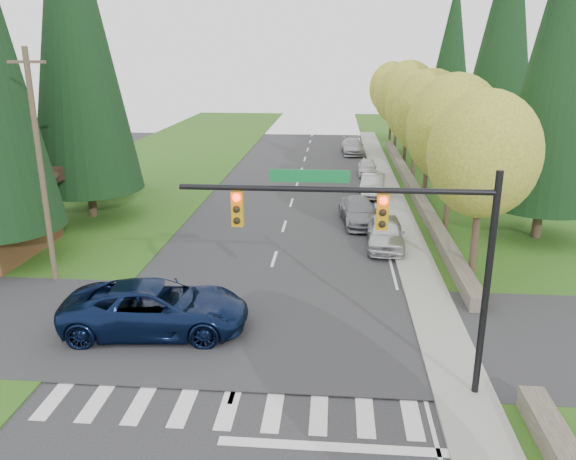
# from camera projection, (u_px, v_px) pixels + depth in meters

# --- Properties ---
(grass_east) EXTENTS (14.00, 110.00, 0.06)m
(grass_east) POSITION_uv_depth(u_px,v_px,m) (516.00, 237.00, 30.99)
(grass_east) COLOR #2D5516
(grass_east) RESTS_ON ground
(grass_west) EXTENTS (14.00, 110.00, 0.06)m
(grass_west) POSITION_uv_depth(u_px,v_px,m) (63.00, 225.00, 33.07)
(grass_west) COLOR #2D5516
(grass_west) RESTS_ON ground
(cross_street) EXTENTS (120.00, 8.00, 0.10)m
(cross_street) POSITION_uv_depth(u_px,v_px,m) (252.00, 330.00, 20.64)
(cross_street) COLOR #28282B
(cross_street) RESTS_ON ground
(sidewalk_east) EXTENTS (1.80, 80.00, 0.13)m
(sidewalk_east) POSITION_uv_depth(u_px,v_px,m) (401.00, 223.00, 33.37)
(sidewalk_east) COLOR gray
(sidewalk_east) RESTS_ON ground
(curb_east) EXTENTS (0.20, 80.00, 0.13)m
(curb_east) POSITION_uv_depth(u_px,v_px,m) (387.00, 223.00, 33.44)
(curb_east) COLOR gray
(curb_east) RESTS_ON ground
(stone_wall_north) EXTENTS (0.70, 40.00, 0.70)m
(stone_wall_north) POSITION_uv_depth(u_px,v_px,m) (413.00, 188.00, 40.75)
(stone_wall_north) COLOR #4C4438
(stone_wall_north) RESTS_ON ground
(traffic_signal) EXTENTS (8.70, 0.37, 6.80)m
(traffic_signal) POSITION_uv_depth(u_px,v_px,m) (387.00, 234.00, 15.46)
(traffic_signal) COLOR black
(traffic_signal) RESTS_ON ground
(utility_pole) EXTENTS (1.60, 0.24, 10.00)m
(utility_pole) POSITION_uv_depth(u_px,v_px,m) (41.00, 167.00, 23.65)
(utility_pole) COLOR #473828
(utility_pole) RESTS_ON ground
(decid_tree_0) EXTENTS (4.80, 4.80, 8.37)m
(decid_tree_0) POSITION_uv_depth(u_px,v_px,m) (484.00, 155.00, 23.92)
(decid_tree_0) COLOR #38281C
(decid_tree_0) RESTS_ON ground
(decid_tree_1) EXTENTS (5.20, 5.20, 8.80)m
(decid_tree_1) POSITION_uv_depth(u_px,v_px,m) (454.00, 129.00, 30.50)
(decid_tree_1) COLOR #38281C
(decid_tree_1) RESTS_ON ground
(decid_tree_2) EXTENTS (5.00, 5.00, 8.82)m
(decid_tree_2) POSITION_uv_depth(u_px,v_px,m) (430.00, 113.00, 37.13)
(decid_tree_2) COLOR #38281C
(decid_tree_2) RESTS_ON ground
(decid_tree_3) EXTENTS (5.00, 5.00, 8.55)m
(decid_tree_3) POSITION_uv_depth(u_px,v_px,m) (417.00, 107.00, 43.85)
(decid_tree_3) COLOR #38281C
(decid_tree_3) RESTS_ON ground
(decid_tree_4) EXTENTS (5.40, 5.40, 9.18)m
(decid_tree_4) POSITION_uv_depth(u_px,v_px,m) (408.00, 96.00, 50.37)
(decid_tree_4) COLOR #38281C
(decid_tree_4) RESTS_ON ground
(decid_tree_5) EXTENTS (4.80, 4.80, 8.30)m
(decid_tree_5) POSITION_uv_depth(u_px,v_px,m) (398.00, 96.00, 57.20)
(decid_tree_5) COLOR #38281C
(decid_tree_5) RESTS_ON ground
(decid_tree_6) EXTENTS (5.20, 5.20, 8.86)m
(decid_tree_6) POSITION_uv_depth(u_px,v_px,m) (392.00, 89.00, 63.74)
(decid_tree_6) COLOR #38281C
(decid_tree_6) RESTS_ON ground
(conifer_w_c) EXTENTS (6.46, 6.46, 20.80)m
(conifer_w_c) POSITION_uv_depth(u_px,v_px,m) (73.00, 24.00, 31.49)
(conifer_w_c) COLOR #38281C
(conifer_w_c) RESTS_ON ground
(conifer_w_e) EXTENTS (5.78, 5.78, 18.80)m
(conifer_w_e) POSITION_uv_depth(u_px,v_px,m) (86.00, 44.00, 37.66)
(conifer_w_e) COLOR #38281C
(conifer_w_e) RESTS_ON ground
(conifer_e_a) EXTENTS (5.44, 5.44, 17.80)m
(conifer_e_a) POSITION_uv_depth(u_px,v_px,m) (561.00, 52.00, 27.97)
(conifer_e_a) COLOR #38281C
(conifer_e_a) RESTS_ON ground
(conifer_e_b) EXTENTS (6.12, 6.12, 19.80)m
(conifer_e_b) POSITION_uv_depth(u_px,v_px,m) (505.00, 38.00, 40.89)
(conifer_e_b) COLOR #38281C
(conifer_e_b) RESTS_ON ground
(conifer_e_c) EXTENTS (5.10, 5.10, 16.80)m
(conifer_e_c) POSITION_uv_depth(u_px,v_px,m) (452.00, 58.00, 54.72)
(conifer_e_c) COLOR #38281C
(conifer_e_c) RESTS_ON ground
(suv_navy) EXTENTS (6.88, 3.64, 1.84)m
(suv_navy) POSITION_uv_depth(u_px,v_px,m) (157.00, 308.00, 20.32)
(suv_navy) COLOR #0B1738
(suv_navy) RESTS_ON ground
(parked_car_a) EXTENTS (2.08, 4.74, 1.59)m
(parked_car_a) POSITION_uv_depth(u_px,v_px,m) (385.00, 233.00, 29.19)
(parked_car_a) COLOR silver
(parked_car_a) RESTS_ON ground
(parked_car_b) EXTENTS (2.61, 5.26, 1.47)m
(parked_car_b) POSITION_uv_depth(u_px,v_px,m) (359.00, 211.00, 33.37)
(parked_car_b) COLOR gray
(parked_car_b) RESTS_ON ground
(parked_car_c) EXTENTS (2.11, 4.64, 1.48)m
(parked_car_c) POSITION_uv_depth(u_px,v_px,m) (373.00, 185.00, 39.92)
(parked_car_c) COLOR #B0B0B5
(parked_car_c) RESTS_ON ground
(parked_car_d) EXTENTS (1.62, 3.89, 1.32)m
(parked_car_d) POSITION_uv_depth(u_px,v_px,m) (367.00, 167.00, 46.60)
(parked_car_d) COLOR silver
(parked_car_d) RESTS_ON ground
(parked_car_e) EXTENTS (2.42, 5.29, 1.50)m
(parked_car_e) POSITION_uv_depth(u_px,v_px,m) (353.00, 147.00, 56.36)
(parked_car_e) COLOR #9E9EA3
(parked_car_e) RESTS_ON ground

